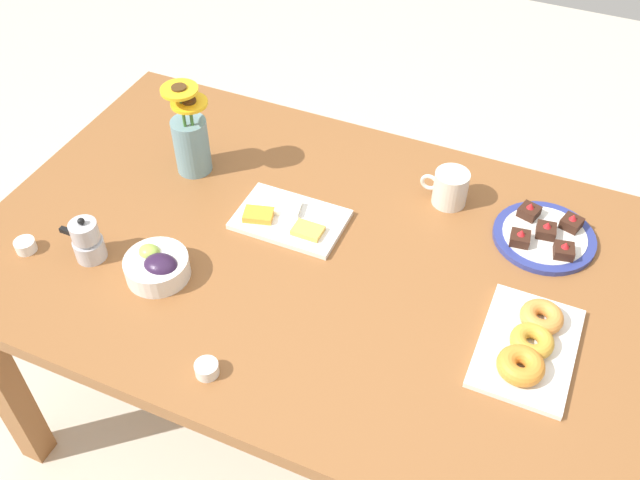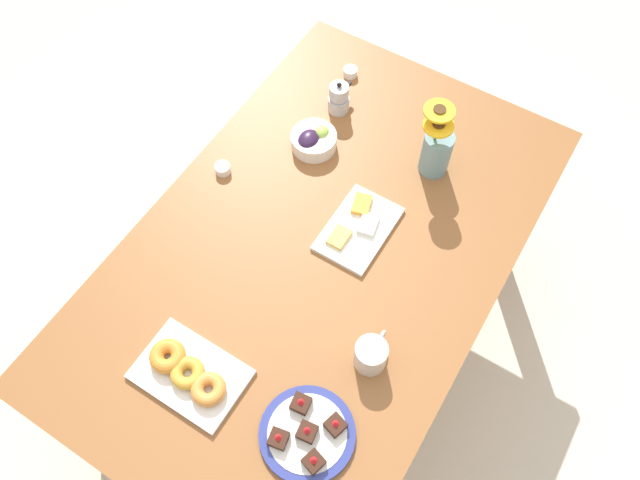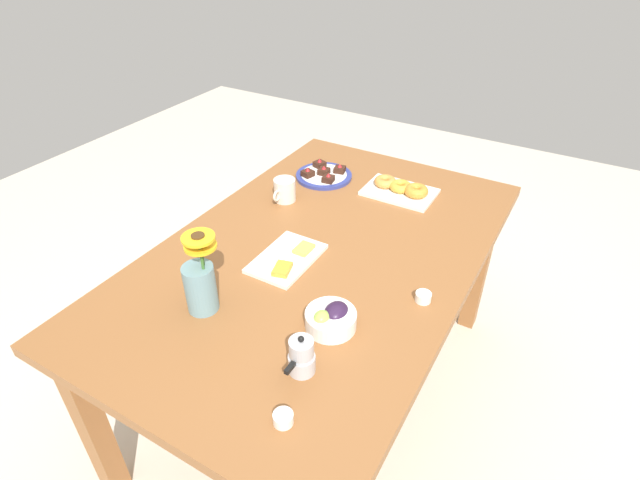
{
  "view_description": "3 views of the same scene",
  "coord_description": "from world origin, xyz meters",
  "px_view_note": "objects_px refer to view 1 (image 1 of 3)",
  "views": [
    {
      "loc": [
        -0.46,
        1.05,
        1.93
      ],
      "look_at": [
        0.0,
        0.0,
        0.78
      ],
      "focal_mm": 40.0,
      "sensor_mm": 36.0,
      "label": 1
    },
    {
      "loc": [
        -0.75,
        -0.46,
        2.31
      ],
      "look_at": [
        0.0,
        0.0,
        0.78
      ],
      "focal_mm": 35.0,
      "sensor_mm": 36.0,
      "label": 2
    },
    {
      "loc": [
        1.19,
        0.69,
        1.74
      ],
      "look_at": [
        0.0,
        0.0,
        0.78
      ],
      "focal_mm": 28.0,
      "sensor_mm": 36.0,
      "label": 3
    }
  ],
  "objects_px": {
    "coffee_mug": "(450,187)",
    "dessert_plate": "(544,236)",
    "moka_pot": "(87,241)",
    "dining_table": "(320,277)",
    "croissant_platter": "(529,345)",
    "jam_cup_honey": "(25,245)",
    "jam_cup_berry": "(207,368)",
    "flower_vase": "(191,140)",
    "grape_bowl": "(157,266)",
    "cheese_platter": "(289,219)"
  },
  "relations": [
    {
      "from": "coffee_mug",
      "to": "dessert_plate",
      "type": "relative_size",
      "value": 0.5
    },
    {
      "from": "moka_pot",
      "to": "dining_table",
      "type": "bearing_deg",
      "value": -154.92
    },
    {
      "from": "dining_table",
      "to": "croissant_platter",
      "type": "bearing_deg",
      "value": 170.14
    },
    {
      "from": "coffee_mug",
      "to": "moka_pot",
      "type": "xyz_separation_m",
      "value": [
        0.7,
        0.51,
        0.0
      ]
    },
    {
      "from": "jam_cup_honey",
      "to": "moka_pot",
      "type": "height_order",
      "value": "moka_pot"
    },
    {
      "from": "dining_table",
      "to": "jam_cup_berry",
      "type": "xyz_separation_m",
      "value": [
        0.07,
        0.4,
        0.1
      ]
    },
    {
      "from": "coffee_mug",
      "to": "flower_vase",
      "type": "xyz_separation_m",
      "value": [
        0.64,
        0.14,
        0.05
      ]
    },
    {
      "from": "dining_table",
      "to": "grape_bowl",
      "type": "height_order",
      "value": "grape_bowl"
    },
    {
      "from": "coffee_mug",
      "to": "cheese_platter",
      "type": "relative_size",
      "value": 0.46
    },
    {
      "from": "dining_table",
      "to": "coffee_mug",
      "type": "xyz_separation_m",
      "value": [
        -0.22,
        -0.29,
        0.13
      ]
    },
    {
      "from": "grape_bowl",
      "to": "flower_vase",
      "type": "relative_size",
      "value": 0.55
    },
    {
      "from": "moka_pot",
      "to": "flower_vase",
      "type": "bearing_deg",
      "value": -98.48
    },
    {
      "from": "jam_cup_berry",
      "to": "moka_pot",
      "type": "relative_size",
      "value": 0.4
    },
    {
      "from": "jam_cup_honey",
      "to": "dessert_plate",
      "type": "bearing_deg",
      "value": -154.64
    },
    {
      "from": "croissant_platter",
      "to": "flower_vase",
      "type": "xyz_separation_m",
      "value": [
        0.92,
        -0.23,
        0.07
      ]
    },
    {
      "from": "jam_cup_berry",
      "to": "flower_vase",
      "type": "bearing_deg",
      "value": -57.12
    },
    {
      "from": "jam_cup_honey",
      "to": "jam_cup_berry",
      "type": "bearing_deg",
      "value": 166.98
    },
    {
      "from": "jam_cup_honey",
      "to": "dining_table",
      "type": "bearing_deg",
      "value": -156.96
    },
    {
      "from": "cheese_platter",
      "to": "flower_vase",
      "type": "height_order",
      "value": "flower_vase"
    },
    {
      "from": "dining_table",
      "to": "cheese_platter",
      "type": "bearing_deg",
      "value": -29.86
    },
    {
      "from": "cheese_platter",
      "to": "grape_bowl",
      "type": "bearing_deg",
      "value": 54.99
    },
    {
      "from": "dining_table",
      "to": "jam_cup_honey",
      "type": "bearing_deg",
      "value": 23.04
    },
    {
      "from": "jam_cup_honey",
      "to": "cheese_platter",
      "type": "bearing_deg",
      "value": -147.48
    },
    {
      "from": "grape_bowl",
      "to": "jam_cup_honey",
      "type": "xyz_separation_m",
      "value": [
        0.33,
        0.06,
        -0.01
      ]
    },
    {
      "from": "moka_pot",
      "to": "cheese_platter",
      "type": "bearing_deg",
      "value": -142.03
    },
    {
      "from": "jam_cup_berry",
      "to": "dessert_plate",
      "type": "bearing_deg",
      "value": -129.67
    },
    {
      "from": "grape_bowl",
      "to": "moka_pot",
      "type": "height_order",
      "value": "moka_pot"
    },
    {
      "from": "jam_cup_berry",
      "to": "moka_pot",
      "type": "xyz_separation_m",
      "value": [
        0.41,
        -0.17,
        0.03
      ]
    },
    {
      "from": "croissant_platter",
      "to": "grape_bowl",
      "type": "bearing_deg",
      "value": 8.8
    },
    {
      "from": "coffee_mug",
      "to": "dessert_plate",
      "type": "distance_m",
      "value": 0.25
    },
    {
      "from": "jam_cup_berry",
      "to": "dessert_plate",
      "type": "xyz_separation_m",
      "value": [
        -0.54,
        -0.65,
        -0.0
      ]
    },
    {
      "from": "jam_cup_honey",
      "to": "coffee_mug",
      "type": "bearing_deg",
      "value": -146.76
    },
    {
      "from": "croissant_platter",
      "to": "cheese_platter",
      "type": "bearing_deg",
      "value": -13.82
    },
    {
      "from": "cheese_platter",
      "to": "croissant_platter",
      "type": "xyz_separation_m",
      "value": [
        -0.61,
        0.15,
        0.01
      ]
    },
    {
      "from": "dining_table",
      "to": "flower_vase",
      "type": "relative_size",
      "value": 6.09
    },
    {
      "from": "croissant_platter",
      "to": "dessert_plate",
      "type": "bearing_deg",
      "value": -84.42
    },
    {
      "from": "dining_table",
      "to": "coffee_mug",
      "type": "height_order",
      "value": "coffee_mug"
    },
    {
      "from": "dining_table",
      "to": "flower_vase",
      "type": "bearing_deg",
      "value": -19.21
    },
    {
      "from": "jam_cup_honey",
      "to": "croissant_platter",
      "type": "bearing_deg",
      "value": -170.92
    },
    {
      "from": "croissant_platter",
      "to": "moka_pot",
      "type": "distance_m",
      "value": 0.99
    },
    {
      "from": "grape_bowl",
      "to": "flower_vase",
      "type": "distance_m",
      "value": 0.38
    },
    {
      "from": "cheese_platter",
      "to": "jam_cup_berry",
      "type": "relative_size",
      "value": 5.42
    },
    {
      "from": "coffee_mug",
      "to": "moka_pot",
      "type": "distance_m",
      "value": 0.87
    },
    {
      "from": "cheese_platter",
      "to": "dessert_plate",
      "type": "height_order",
      "value": "dessert_plate"
    },
    {
      "from": "cheese_platter",
      "to": "dessert_plate",
      "type": "relative_size",
      "value": 1.09
    },
    {
      "from": "dining_table",
      "to": "moka_pot",
      "type": "bearing_deg",
      "value": 25.08
    },
    {
      "from": "croissant_platter",
      "to": "jam_cup_honey",
      "type": "height_order",
      "value": "croissant_platter"
    },
    {
      "from": "grape_bowl",
      "to": "croissant_platter",
      "type": "relative_size",
      "value": 0.51
    },
    {
      "from": "jam_cup_berry",
      "to": "grape_bowl",
      "type": "bearing_deg",
      "value": -38.65
    },
    {
      "from": "jam_cup_berry",
      "to": "flower_vase",
      "type": "relative_size",
      "value": 0.18
    }
  ]
}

